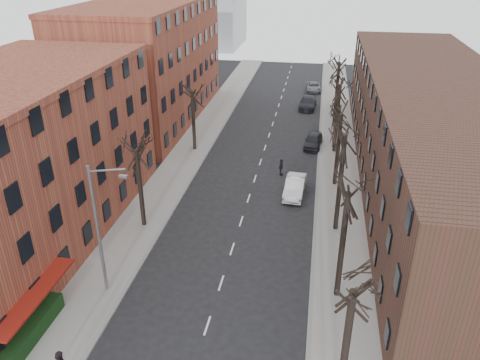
% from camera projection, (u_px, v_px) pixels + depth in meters
% --- Properties ---
extents(sidewalk_left, '(4.00, 90.00, 0.15)m').
position_uv_depth(sidewalk_left, '(194.00, 146.00, 52.79)').
color(sidewalk_left, gray).
rests_on(sidewalk_left, ground).
extents(sidewalk_right, '(4.00, 90.00, 0.15)m').
position_uv_depth(sidewalk_right, '(338.00, 155.00, 50.35)').
color(sidewalk_right, gray).
rests_on(sidewalk_right, ground).
extents(building_left_near, '(12.00, 26.00, 12.00)m').
position_uv_depth(building_left_near, '(11.00, 166.00, 33.72)').
color(building_left_near, brown).
rests_on(building_left_near, ground).
extents(building_left_far, '(12.00, 28.00, 14.00)m').
position_uv_depth(building_left_far, '(148.00, 64.00, 58.85)').
color(building_left_far, brown).
rests_on(building_left_far, ground).
extents(building_right, '(12.00, 50.00, 10.00)m').
position_uv_depth(building_right, '(433.00, 133.00, 42.53)').
color(building_right, '#452820').
rests_on(building_right, ground).
extents(awning_left, '(1.20, 7.00, 0.15)m').
position_uv_depth(awning_left, '(44.00, 330.00, 27.46)').
color(awning_left, maroon).
rests_on(awning_left, ground).
extents(hedge, '(0.80, 6.00, 1.00)m').
position_uv_depth(hedge, '(30.00, 334.00, 26.30)').
color(hedge, '#153412').
rests_on(hedge, sidewalk_left).
extents(tree_right_b, '(5.20, 5.20, 10.80)m').
position_uv_depth(tree_right_b, '(336.00, 296.00, 30.16)').
color(tree_right_b, black).
rests_on(tree_right_b, ground).
extents(tree_right_c, '(5.20, 5.20, 11.60)m').
position_uv_depth(tree_right_c, '(335.00, 230.00, 37.22)').
color(tree_right_c, black).
rests_on(tree_right_c, ground).
extents(tree_right_d, '(5.20, 5.20, 10.00)m').
position_uv_depth(tree_right_d, '(334.00, 185.00, 44.27)').
color(tree_right_d, black).
rests_on(tree_right_d, ground).
extents(tree_right_e, '(5.20, 5.20, 10.80)m').
position_uv_depth(tree_right_e, '(334.00, 152.00, 51.33)').
color(tree_right_e, black).
rests_on(tree_right_e, ground).
extents(tree_right_f, '(5.20, 5.20, 11.60)m').
position_uv_depth(tree_right_f, '(333.00, 127.00, 58.38)').
color(tree_right_f, black).
rests_on(tree_right_f, ground).
extents(tree_left_a, '(5.20, 5.20, 9.50)m').
position_uv_depth(tree_left_a, '(144.00, 226.00, 37.77)').
color(tree_left_a, black).
rests_on(tree_left_a, ground).
extents(tree_left_b, '(5.20, 5.20, 9.50)m').
position_uv_depth(tree_left_b, '(195.00, 150.00, 51.88)').
color(tree_left_b, black).
rests_on(tree_left_b, ground).
extents(streetlight, '(2.45, 0.22, 9.03)m').
position_uv_depth(streetlight, '(100.00, 225.00, 28.39)').
color(streetlight, slate).
rests_on(streetlight, ground).
extents(silver_sedan, '(1.91, 4.87, 1.58)m').
position_uv_depth(silver_sedan, '(295.00, 187.00, 42.21)').
color(silver_sedan, silver).
rests_on(silver_sedan, ground).
extents(parked_car_near, '(2.23, 4.59, 1.51)m').
position_uv_depth(parked_car_near, '(313.00, 140.00, 52.40)').
color(parked_car_near, black).
rests_on(parked_car_near, ground).
extents(parked_car_mid, '(2.45, 5.43, 1.55)m').
position_uv_depth(parked_car_mid, '(308.00, 103.00, 65.09)').
color(parked_car_mid, black).
rests_on(parked_car_mid, ground).
extents(parked_car_far, '(2.35, 4.67, 1.27)m').
position_uv_depth(parked_car_far, '(314.00, 87.00, 73.02)').
color(parked_car_far, slate).
rests_on(parked_car_far, ground).
extents(pedestrian_crossing, '(0.46, 1.02, 1.70)m').
position_uv_depth(pedestrian_crossing, '(281.00, 167.00, 45.80)').
color(pedestrian_crossing, black).
rests_on(pedestrian_crossing, ground).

